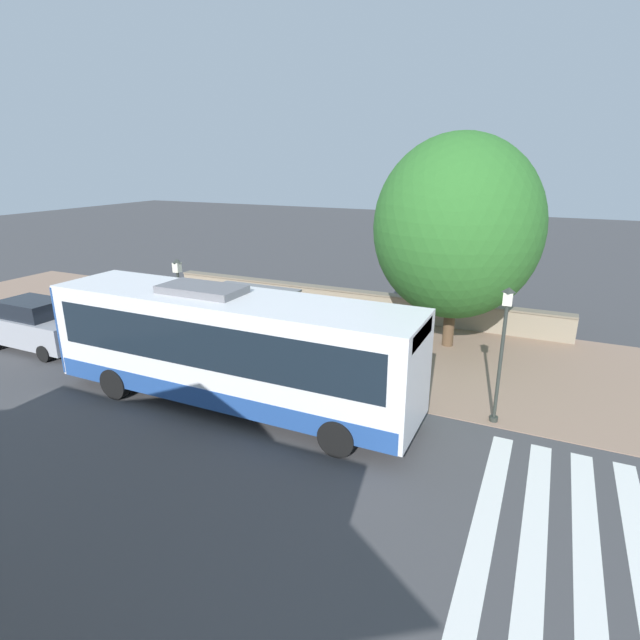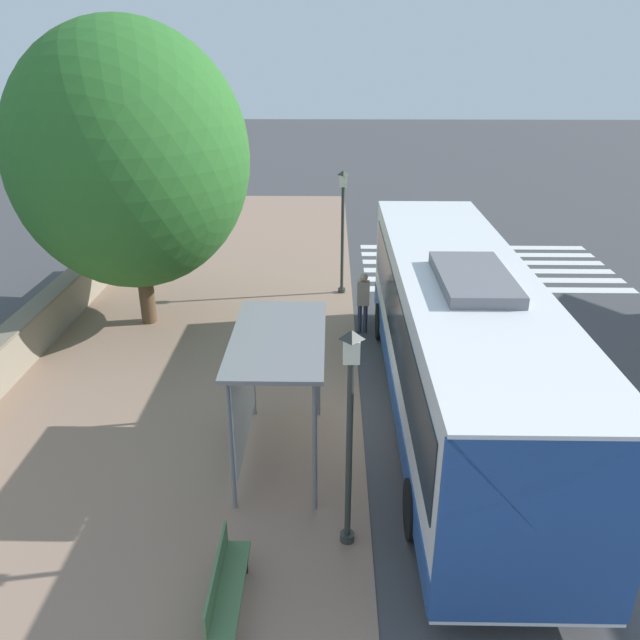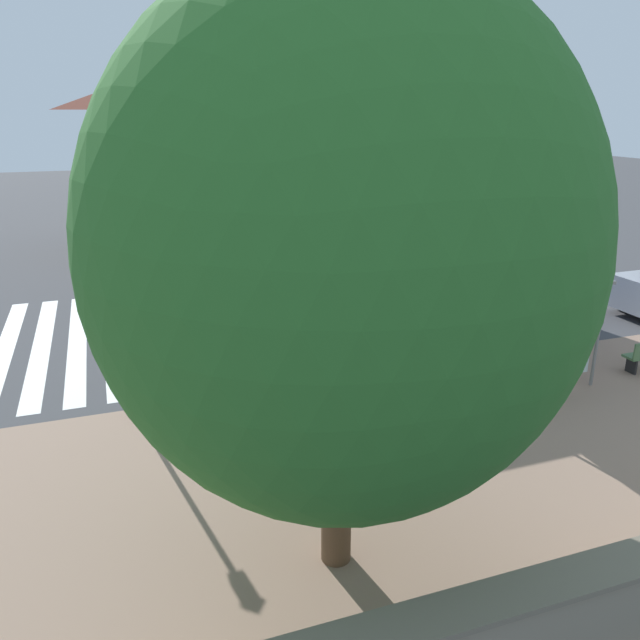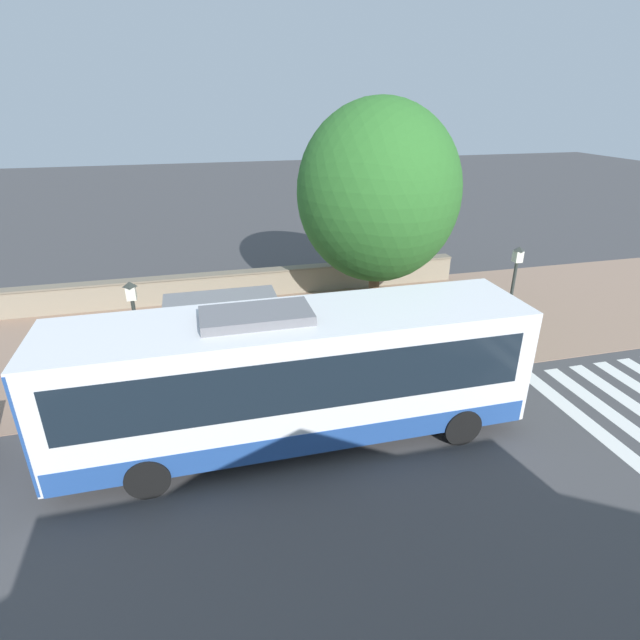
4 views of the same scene
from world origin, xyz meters
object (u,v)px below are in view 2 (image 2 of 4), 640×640
at_px(street_lamp_far, 343,222).
at_px(shade_tree, 130,158).
at_px(pedestrian, 363,298).
at_px(bus, 457,340).
at_px(bus_shelter, 270,358).
at_px(bench, 225,587).
at_px(street_lamp_near, 350,424).

relative_size(street_lamp_far, shade_tree, 0.49).
distance_m(pedestrian, street_lamp_far, 3.39).
distance_m(bus, street_lamp_far, 7.84).
xyz_separation_m(bus_shelter, shade_tree, (-4.21, 6.49, 2.56)).
bearing_deg(pedestrian, bench, -103.84).
distance_m(bus, shade_tree, 9.84).
bearing_deg(shade_tree, bus_shelter, -57.03).
bearing_deg(street_lamp_far, bus, -73.11).
distance_m(street_lamp_near, shade_tree, 10.72).
distance_m(bus_shelter, shade_tree, 8.15).
xyz_separation_m(street_lamp_near, shade_tree, (-5.64, 8.78, 2.47)).
xyz_separation_m(bus_shelter, bench, (-0.34, -3.72, -1.71)).
xyz_separation_m(pedestrian, shade_tree, (-6.24, 0.59, 3.71)).
height_order(street_lamp_near, street_lamp_far, street_lamp_far).
bearing_deg(bus, street_lamp_far, 106.89).
relative_size(bench, street_lamp_far, 0.45).
relative_size(bench, shade_tree, 0.22).
height_order(pedestrian, street_lamp_far, street_lamp_far).
relative_size(bus, street_lamp_far, 2.89).
bearing_deg(bench, street_lamp_near, 39.00).
bearing_deg(street_lamp_far, bench, -98.20).
bearing_deg(shade_tree, bus, -32.17).
height_order(bus, bus_shelter, bus).
distance_m(pedestrian, shade_tree, 7.28).
distance_m(bus_shelter, pedestrian, 6.34).
xyz_separation_m(bus_shelter, street_lamp_far, (1.49, 8.97, 0.19)).
distance_m(street_lamp_near, street_lamp_far, 11.26).
bearing_deg(shade_tree, bench, -69.25).
xyz_separation_m(bus_shelter, pedestrian, (2.03, 5.90, -1.14)).
height_order(bus, pedestrian, bus).
bearing_deg(pedestrian, street_lamp_near, -94.22).
height_order(street_lamp_near, shade_tree, shade_tree).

